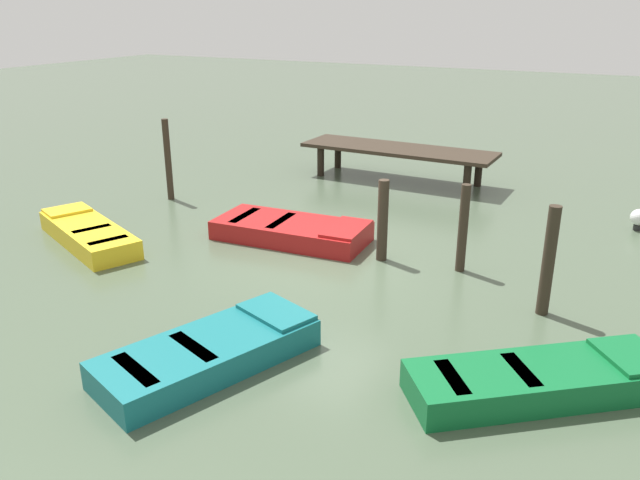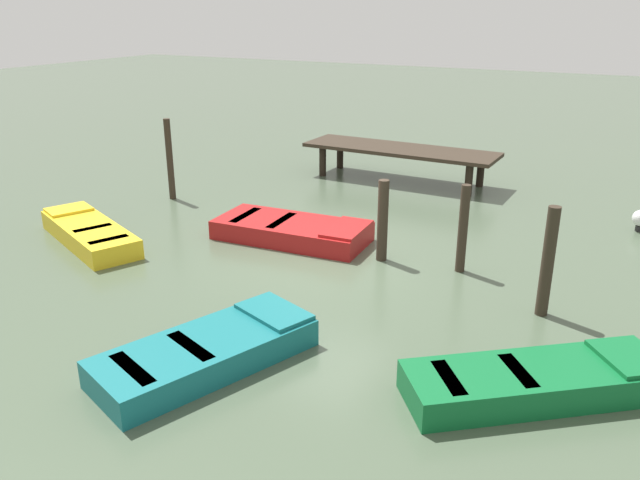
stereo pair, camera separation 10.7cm
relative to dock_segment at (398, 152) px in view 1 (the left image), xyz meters
The scene contains 11 objects.
ground_plane 6.24m from the dock_segment, 83.30° to the right, with size 80.00×80.00×0.00m, color #475642.
dock_segment is the anchor object (origin of this frame).
rowboat_green 10.57m from the dock_segment, 59.23° to the right, with size 3.27×2.87×0.46m.
rowboat_yellow 8.67m from the dock_segment, 117.04° to the right, with size 3.29×2.19×0.46m.
rowboat_teal 10.53m from the dock_segment, 83.27° to the right, with size 2.22×3.31×0.46m.
rowboat_red 5.60m from the dock_segment, 92.46° to the right, with size 3.31×1.63×0.46m.
mooring_piling_center 6.29m from the dock_segment, 135.82° to the right, with size 0.16×0.16×2.06m, color #33281E.
mooring_piling_far_left 6.02m from the dock_segment, 71.98° to the right, with size 0.21×0.21×1.61m, color #33281E.
mooring_piling_near_left 8.38m from the dock_segment, 52.89° to the right, with size 0.20×0.20×1.82m, color #33281E.
mooring_piling_far_right 6.50m from the dock_segment, 58.66° to the right, with size 0.18×0.18×1.68m, color #33281E.
marker_buoy 6.45m from the dock_segment, 13.57° to the right, with size 0.36×0.36×0.48m.
Camera 1 is at (5.39, -10.42, 4.72)m, focal length 35.69 mm.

